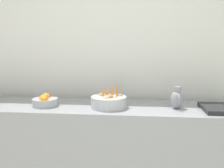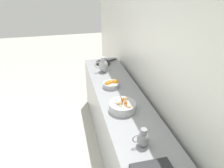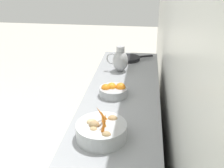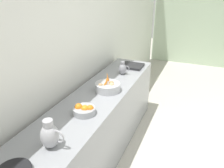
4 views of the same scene
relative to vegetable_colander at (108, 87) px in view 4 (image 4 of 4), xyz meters
name	(u,v)px [view 4 (image 4 of 4)]	position (x,y,z in m)	size (l,w,h in m)	color
tile_wall_left	(83,36)	(-0.49, 0.29, 0.53)	(0.10, 7.68, 3.00)	silver
prep_counter	(96,129)	(-0.07, -0.21, -0.51)	(0.61, 3.01, 0.91)	gray
vegetable_colander	(108,87)	(0.00, 0.00, 0.00)	(0.31, 0.31, 0.22)	#ADAFB5
orange_bowl	(84,110)	(0.00, -0.58, -0.01)	(0.23, 0.23, 0.11)	#9EA0A5
metal_pitcher_tall	(50,135)	(0.00, -1.12, 0.06)	(0.21, 0.15, 0.25)	#A3A3A8
metal_pitcher_short	(123,69)	(-0.03, 0.59, 0.03)	(0.16, 0.11, 0.19)	gray
counter_sink_basin	(132,66)	(0.00, 0.95, -0.04)	(0.34, 0.30, 0.04)	#232326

